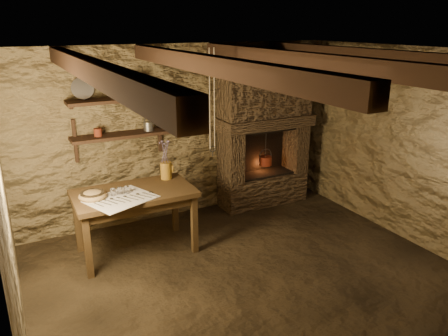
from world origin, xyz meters
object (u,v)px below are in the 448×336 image
work_table (136,219)px  stoneware_jug (166,163)px  wooden_bowl (93,196)px  red_pot (265,160)px  iron_stockpot (130,89)px

work_table → stoneware_jug: 0.79m
wooden_bowl → red_pot: bearing=12.3°
stoneware_jug → iron_stockpot: 1.01m
stoneware_jug → wooden_bowl: bearing=179.5°
work_table → red_pot: (2.18, 0.56, 0.27)m
stoneware_jug → iron_stockpot: (-0.26, 0.45, 0.87)m
iron_stockpot → stoneware_jug: bearing=-59.6°
stoneware_jug → iron_stockpot: iron_stockpot is taller
wooden_bowl → iron_stockpot: iron_stockpot is taller
wooden_bowl → iron_stockpot: 1.44m
stoneware_jug → red_pot: 1.74m
work_table → iron_stockpot: size_ratio=5.21×
work_table → red_pot: 2.26m
stoneware_jug → red_pot: (1.68, 0.33, -0.30)m
wooden_bowl → red_pot: size_ratio=0.57×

